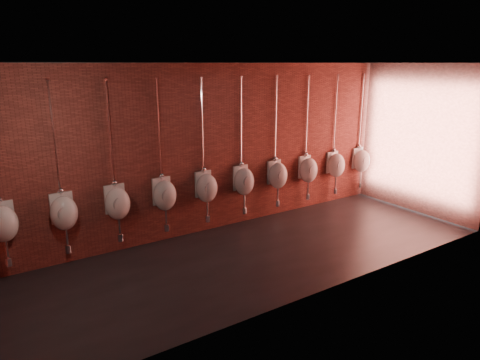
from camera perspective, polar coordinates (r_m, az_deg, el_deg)
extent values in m
plane|color=black|center=(7.50, 2.48, -9.89)|extent=(8.50, 8.50, 0.00)
cube|color=black|center=(6.79, 2.80, 15.35)|extent=(8.50, 3.00, 0.04)
cube|color=brown|center=(8.21, -3.50, 4.09)|extent=(8.50, 0.04, 3.20)
cube|color=brown|center=(5.86, 11.22, -0.75)|extent=(8.50, 0.04, 3.20)
cube|color=brown|center=(10.03, 22.84, 4.96)|extent=(0.04, 3.00, 3.20)
ellipsoid|color=silver|center=(7.22, -29.05, -5.15)|extent=(0.46, 0.41, 0.56)
cube|color=silver|center=(7.34, -29.21, -4.40)|extent=(0.36, 0.08, 0.50)
cylinder|color=gray|center=(7.07, -28.99, -5.24)|extent=(0.25, 0.05, 0.24)
cylinder|color=silver|center=(7.35, -28.67, -7.96)|extent=(0.04, 0.04, 0.33)
cylinder|color=silver|center=(7.43, -28.44, -9.57)|extent=(0.10, 0.10, 0.13)
cylinder|color=silver|center=(7.52, -28.51, -9.30)|extent=(0.04, 0.18, 0.04)
ellipsoid|color=silver|center=(7.30, -22.39, -4.12)|extent=(0.46, 0.41, 0.56)
cube|color=silver|center=(7.42, -22.66, -3.39)|extent=(0.36, 0.08, 0.50)
cylinder|color=gray|center=(7.16, -22.20, -4.19)|extent=(0.25, 0.05, 0.24)
cylinder|color=silver|center=(7.15, -23.53, 4.98)|extent=(0.03, 0.03, 1.76)
sphere|color=silver|center=(7.31, -22.84, -1.31)|extent=(0.10, 0.10, 0.10)
cylinder|color=silver|center=(7.06, -24.30, 12.02)|extent=(0.07, 0.07, 0.01)
cylinder|color=silver|center=(7.43, -22.10, -6.91)|extent=(0.04, 0.04, 0.33)
cylinder|color=silver|center=(7.52, -21.92, -8.51)|extent=(0.10, 0.10, 0.13)
cylinder|color=silver|center=(7.60, -22.07, -8.26)|extent=(0.04, 0.18, 0.04)
ellipsoid|color=silver|center=(7.49, -15.99, -3.07)|extent=(0.46, 0.41, 0.56)
cube|color=silver|center=(7.60, -16.35, -2.38)|extent=(0.36, 0.08, 0.50)
cylinder|color=gray|center=(7.35, -15.68, -3.12)|extent=(0.25, 0.05, 0.24)
cylinder|color=silver|center=(7.33, -16.95, 5.82)|extent=(0.03, 0.03, 1.76)
sphere|color=silver|center=(7.49, -16.45, -0.34)|extent=(0.10, 0.10, 0.10)
cylinder|color=silver|center=(7.25, -17.49, 12.70)|extent=(0.07, 0.07, 0.01)
cylinder|color=silver|center=(7.61, -15.78, -5.81)|extent=(0.04, 0.04, 0.33)
cylinder|color=silver|center=(7.69, -15.66, -7.39)|extent=(0.10, 0.10, 0.13)
cylinder|color=silver|center=(7.77, -15.87, -7.16)|extent=(0.04, 0.18, 0.04)
ellipsoid|color=silver|center=(7.76, -9.98, -2.05)|extent=(0.46, 0.41, 0.56)
cube|color=silver|center=(7.87, -10.41, -1.40)|extent=(0.36, 0.08, 0.50)
cylinder|color=gray|center=(7.63, -9.57, -2.08)|extent=(0.25, 0.05, 0.24)
cylinder|color=silver|center=(7.61, -10.75, 6.54)|extent=(0.03, 0.03, 1.76)
sphere|color=silver|center=(7.77, -10.43, 0.58)|extent=(0.10, 0.10, 0.10)
cylinder|color=silver|center=(7.53, -11.09, 13.18)|extent=(0.07, 0.07, 0.01)
cylinder|color=silver|center=(7.88, -9.85, -4.72)|extent=(0.04, 0.04, 0.33)
cylinder|color=silver|center=(7.96, -9.78, -6.24)|extent=(0.10, 0.10, 0.13)
cylinder|color=silver|center=(8.04, -10.04, -6.04)|extent=(0.04, 0.18, 0.04)
ellipsoid|color=silver|center=(8.11, -4.44, -1.09)|extent=(0.46, 0.41, 0.56)
cube|color=silver|center=(8.22, -4.93, -0.48)|extent=(0.36, 0.08, 0.50)
cylinder|color=gray|center=(7.99, -3.96, -1.10)|extent=(0.25, 0.05, 0.24)
cylinder|color=silver|center=(7.97, -5.04, 7.14)|extent=(0.03, 0.03, 1.76)
sphere|color=silver|center=(8.12, -4.88, 1.43)|extent=(0.10, 0.10, 0.10)
cylinder|color=silver|center=(7.90, -5.20, 13.48)|extent=(0.07, 0.07, 0.01)
cylinder|color=silver|center=(8.23, -4.39, -3.65)|extent=(0.04, 0.04, 0.33)
cylinder|color=silver|center=(8.31, -4.36, -5.13)|extent=(0.10, 0.10, 0.13)
cylinder|color=silver|center=(8.38, -4.66, -4.94)|extent=(0.04, 0.18, 0.04)
ellipsoid|color=silver|center=(8.54, 0.59, -0.21)|extent=(0.46, 0.41, 0.56)
cube|color=silver|center=(8.64, 0.06, 0.36)|extent=(0.36, 0.08, 0.50)
cylinder|color=gray|center=(8.42, 1.11, -0.20)|extent=(0.25, 0.05, 0.24)
cylinder|color=silver|center=(8.41, 0.14, 7.61)|extent=(0.03, 0.03, 1.76)
sphere|color=silver|center=(8.55, 0.17, 2.18)|extent=(0.10, 0.10, 0.10)
cylinder|color=silver|center=(8.34, 0.14, 13.63)|extent=(0.07, 0.07, 0.01)
cylinder|color=silver|center=(8.65, 0.58, -2.66)|extent=(0.04, 0.04, 0.33)
cylinder|color=silver|center=(8.72, 0.58, -4.07)|extent=(0.10, 0.10, 0.13)
cylinder|color=silver|center=(8.79, 0.24, -3.91)|extent=(0.04, 0.18, 0.04)
ellipsoid|color=silver|center=(9.03, 5.10, 0.58)|extent=(0.46, 0.41, 0.56)
cube|color=silver|center=(9.12, 4.56, 1.11)|extent=(0.36, 0.08, 0.50)
cylinder|color=gray|center=(8.91, 5.66, 0.60)|extent=(0.25, 0.05, 0.24)
cylinder|color=silver|center=(8.90, 4.79, 7.99)|extent=(0.03, 0.03, 1.76)
sphere|color=silver|center=(9.03, 4.71, 2.85)|extent=(0.10, 0.10, 0.10)
cylinder|color=silver|center=(8.83, 4.92, 13.67)|extent=(0.07, 0.07, 0.01)
cylinder|color=silver|center=(9.13, 5.05, -1.75)|extent=(0.04, 0.04, 0.33)
cylinder|color=silver|center=(9.20, 5.01, -3.09)|extent=(0.10, 0.10, 0.13)
cylinder|color=silver|center=(9.27, 4.67, -2.94)|extent=(0.04, 0.18, 0.04)
ellipsoid|color=silver|center=(9.57, 9.14, 1.29)|extent=(0.46, 0.41, 0.56)
cube|color=silver|center=(9.66, 8.58, 1.78)|extent=(0.36, 0.08, 0.50)
cylinder|color=gray|center=(9.46, 9.71, 1.31)|extent=(0.25, 0.05, 0.24)
cylinder|color=silver|center=(9.45, 8.93, 8.28)|extent=(0.03, 0.03, 1.76)
sphere|color=silver|center=(9.57, 8.77, 3.43)|extent=(0.10, 0.10, 0.10)
cylinder|color=silver|center=(9.38, 9.16, 13.63)|extent=(0.07, 0.07, 0.01)
cylinder|color=silver|center=(9.66, 9.04, -0.92)|extent=(0.04, 0.04, 0.33)
cylinder|color=silver|center=(9.73, 8.99, -2.20)|extent=(0.10, 0.10, 0.13)
cylinder|color=silver|center=(9.79, 8.63, -2.06)|extent=(0.04, 0.18, 0.04)
ellipsoid|color=silver|center=(10.15, 12.73, 1.91)|extent=(0.46, 0.41, 0.56)
cube|color=silver|center=(10.23, 12.17, 2.37)|extent=(0.36, 0.08, 0.50)
cylinder|color=gray|center=(10.05, 13.30, 1.94)|extent=(0.25, 0.05, 0.24)
cylinder|color=silver|center=(10.04, 12.61, 8.50)|extent=(0.03, 0.03, 1.76)
sphere|color=silver|center=(10.15, 12.38, 3.93)|extent=(0.10, 0.10, 0.10)
cylinder|color=silver|center=(9.98, 12.91, 13.53)|extent=(0.07, 0.07, 0.01)
cylinder|color=silver|center=(10.24, 12.60, -0.18)|extent=(0.04, 0.04, 0.33)
cylinder|color=silver|center=(10.30, 12.53, -1.39)|extent=(0.10, 0.10, 0.13)
cylinder|color=silver|center=(10.36, 12.17, -1.27)|extent=(0.04, 0.18, 0.04)
ellipsoid|color=silver|center=(10.77, 15.92, 2.46)|extent=(0.46, 0.41, 0.56)
cube|color=silver|center=(10.85, 15.37, 2.89)|extent=(0.36, 0.08, 0.50)
cylinder|color=gray|center=(10.67, 16.49, 2.49)|extent=(0.25, 0.05, 0.24)
cylinder|color=silver|center=(10.66, 15.87, 8.67)|extent=(0.03, 0.03, 1.76)
sphere|color=silver|center=(10.77, 15.60, 4.36)|extent=(0.10, 0.10, 0.10)
cylinder|color=silver|center=(10.60, 16.22, 13.40)|extent=(0.07, 0.07, 0.01)
cylinder|color=silver|center=(10.85, 15.77, 0.48)|extent=(0.04, 0.04, 0.33)
cylinder|color=silver|center=(10.91, 15.69, -0.66)|extent=(0.10, 0.10, 0.13)
cylinder|color=silver|center=(10.97, 15.33, -0.55)|extent=(0.04, 0.18, 0.04)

